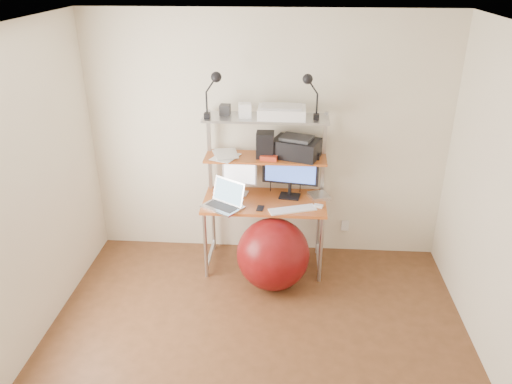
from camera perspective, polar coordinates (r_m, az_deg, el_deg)
room at (r=3.39m, az=-0.32°, el=-3.97°), size 3.60×3.60×3.60m
computer_desk at (r=4.87m, az=1.03°, el=1.63°), size 1.20×0.60×1.57m
wall_outlet at (r=5.44m, az=10.14°, el=-3.80°), size 0.08×0.01×0.12m
monitor_silver at (r=4.97m, az=-1.90°, el=2.06°), size 0.35×0.15×0.39m
monitor_black at (r=4.89m, az=3.95°, el=2.47°), size 0.55×0.18×0.55m
laptop at (r=4.78m, az=-3.50°, el=-1.02°), size 0.46×0.44×0.32m
keyboard at (r=4.72m, az=4.19°, el=-2.02°), size 0.47×0.27×0.01m
mouse at (r=4.80m, az=7.13°, el=-1.59°), size 0.10×0.08×0.02m
mac_mini at (r=4.99m, az=7.21°, el=-0.45°), size 0.24×0.24×0.04m
phone at (r=4.74m, az=0.48°, el=-1.87°), size 0.07×0.12×0.01m
printer at (r=4.83m, az=4.62°, el=5.11°), size 0.51×0.42×0.21m
nas_cube at (r=4.81m, az=1.05°, el=5.44°), size 0.17×0.17×0.25m
red_box at (r=4.78m, az=1.51°, el=3.98°), size 0.17×0.13×0.04m
scanner at (r=4.69m, az=2.96°, el=9.14°), size 0.44×0.29×0.12m
box_white at (r=4.69m, az=-1.28°, el=9.31°), size 0.13×0.11×0.14m
box_grey at (r=4.79m, az=-3.56°, el=9.38°), size 0.10×0.10×0.10m
clip_lamp_left at (r=4.59m, az=-4.80°, el=12.12°), size 0.17×0.10×0.44m
clip_lamp_right at (r=4.59m, az=6.14°, el=11.90°), size 0.17×0.09×0.42m
exercise_ball at (r=4.78m, az=1.97°, el=-7.11°), size 0.70×0.70×0.70m
paper_stack at (r=4.89m, az=-3.51°, el=4.28°), size 0.31×0.42×0.02m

